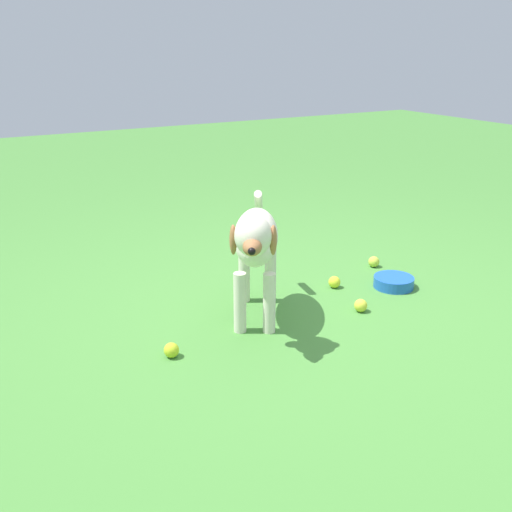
{
  "coord_description": "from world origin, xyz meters",
  "views": [
    {
      "loc": [
        1.52,
        2.16,
        1.29
      ],
      "look_at": [
        0.17,
        -0.22,
        0.31
      ],
      "focal_mm": 42.52,
      "sensor_mm": 36.0,
      "label": 1
    }
  ],
  "objects_px": {
    "dog": "(256,242)",
    "water_bowl": "(394,282)",
    "tennis_ball_2": "(361,305)",
    "tennis_ball_0": "(334,282)",
    "tennis_ball_3": "(374,262)",
    "tennis_ball_1": "(171,350)"
  },
  "relations": [
    {
      "from": "dog",
      "to": "water_bowl",
      "type": "distance_m",
      "value": 0.95
    },
    {
      "from": "dog",
      "to": "tennis_ball_2",
      "type": "relative_size",
      "value": 11.94
    },
    {
      "from": "tennis_ball_0",
      "to": "tennis_ball_3",
      "type": "relative_size",
      "value": 1.0
    },
    {
      "from": "dog",
      "to": "water_bowl",
      "type": "bearing_deg",
      "value": 120.81
    },
    {
      "from": "dog",
      "to": "tennis_ball_1",
      "type": "height_order",
      "value": "dog"
    },
    {
      "from": "dog",
      "to": "tennis_ball_3",
      "type": "height_order",
      "value": "dog"
    },
    {
      "from": "tennis_ball_2",
      "to": "water_bowl",
      "type": "distance_m",
      "value": 0.4
    },
    {
      "from": "tennis_ball_0",
      "to": "tennis_ball_3",
      "type": "xyz_separation_m",
      "value": [
        -0.4,
        -0.14,
        0.0
      ]
    },
    {
      "from": "tennis_ball_2",
      "to": "water_bowl",
      "type": "bearing_deg",
      "value": -155.98
    },
    {
      "from": "tennis_ball_3",
      "to": "water_bowl",
      "type": "xyz_separation_m",
      "value": [
        0.11,
        0.3,
        -0.0
      ]
    },
    {
      "from": "tennis_ball_0",
      "to": "water_bowl",
      "type": "height_order",
      "value": "tennis_ball_0"
    },
    {
      "from": "tennis_ball_2",
      "to": "tennis_ball_0",
      "type": "bearing_deg",
      "value": -102.97
    },
    {
      "from": "tennis_ball_0",
      "to": "dog",
      "type": "bearing_deg",
      "value": 13.65
    },
    {
      "from": "tennis_ball_0",
      "to": "tennis_ball_2",
      "type": "relative_size",
      "value": 1.0
    },
    {
      "from": "tennis_ball_1",
      "to": "water_bowl",
      "type": "xyz_separation_m",
      "value": [
        -1.37,
        -0.12,
        -0.0
      ]
    },
    {
      "from": "tennis_ball_1",
      "to": "tennis_ball_2",
      "type": "bearing_deg",
      "value": 177.86
    },
    {
      "from": "tennis_ball_1",
      "to": "tennis_ball_2",
      "type": "xyz_separation_m",
      "value": [
        -1.0,
        0.04,
        0.0
      ]
    },
    {
      "from": "tennis_ball_1",
      "to": "water_bowl",
      "type": "relative_size",
      "value": 0.3
    },
    {
      "from": "dog",
      "to": "tennis_ball_1",
      "type": "bearing_deg",
      "value": -42.45
    },
    {
      "from": "tennis_ball_0",
      "to": "tennis_ball_3",
      "type": "distance_m",
      "value": 0.43
    },
    {
      "from": "tennis_ball_0",
      "to": "tennis_ball_3",
      "type": "bearing_deg",
      "value": -160.2
    },
    {
      "from": "tennis_ball_2",
      "to": "water_bowl",
      "type": "xyz_separation_m",
      "value": [
        -0.36,
        -0.16,
        -0.0
      ]
    }
  ]
}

